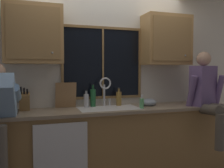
# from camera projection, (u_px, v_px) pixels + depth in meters

# --- Properties ---
(back_wall) EXTENTS (5.81, 0.12, 2.55)m
(back_wall) POSITION_uv_depth(u_px,v_px,m) (102.00, 80.00, 3.50)
(back_wall) COLOR silver
(back_wall) RESTS_ON floor
(window_glass) EXTENTS (1.10, 0.02, 0.95)m
(window_glass) POSITION_uv_depth(u_px,v_px,m) (103.00, 63.00, 3.42)
(window_glass) COLOR black
(window_frame_top) EXTENTS (1.17, 0.02, 0.04)m
(window_frame_top) POSITION_uv_depth(u_px,v_px,m) (103.00, 28.00, 3.39)
(window_frame_top) COLOR olive
(window_frame_bottom) EXTENTS (1.17, 0.02, 0.04)m
(window_frame_bottom) POSITION_uv_depth(u_px,v_px,m) (103.00, 97.00, 3.44)
(window_frame_bottom) COLOR olive
(window_frame_left) EXTENTS (0.03, 0.02, 0.95)m
(window_frame_left) POSITION_uv_depth(u_px,v_px,m) (62.00, 62.00, 3.24)
(window_frame_left) COLOR olive
(window_frame_right) EXTENTS (0.03, 0.02, 0.95)m
(window_frame_right) POSITION_uv_depth(u_px,v_px,m) (140.00, 63.00, 3.59)
(window_frame_right) COLOR olive
(window_mullion_center) EXTENTS (0.02, 0.02, 0.95)m
(window_mullion_center) POSITION_uv_depth(u_px,v_px,m) (103.00, 63.00, 3.41)
(window_mullion_center) COLOR olive
(lower_cabinet_run) EXTENTS (3.41, 0.58, 0.88)m
(lower_cabinet_run) POSITION_uv_depth(u_px,v_px,m) (109.00, 144.00, 3.22)
(lower_cabinet_run) COLOR #A07744
(lower_cabinet_run) RESTS_ON floor
(countertop) EXTENTS (3.47, 0.62, 0.04)m
(countertop) POSITION_uv_depth(u_px,v_px,m) (109.00, 110.00, 3.17)
(countertop) COLOR gray
(countertop) RESTS_ON lower_cabinet_run
(dishwasher_front) EXTENTS (0.60, 0.02, 0.74)m
(dishwasher_front) POSITION_uv_depth(u_px,v_px,m) (61.00, 156.00, 2.71)
(dishwasher_front) COLOR white
(upper_cabinet_left) EXTENTS (0.69, 0.36, 0.72)m
(upper_cabinet_left) POSITION_uv_depth(u_px,v_px,m) (34.00, 34.00, 2.97)
(upper_cabinet_left) COLOR #B2844C
(upper_cabinet_right) EXTENTS (0.69, 0.36, 0.72)m
(upper_cabinet_right) POSITION_uv_depth(u_px,v_px,m) (166.00, 40.00, 3.54)
(upper_cabinet_right) COLOR #B2844C
(sink) EXTENTS (0.80, 0.46, 0.21)m
(sink) POSITION_uv_depth(u_px,v_px,m) (109.00, 115.00, 3.19)
(sink) COLOR silver
(sink) RESTS_ON lower_cabinet_run
(faucet) EXTENTS (0.18, 0.09, 0.40)m
(faucet) POSITION_uv_depth(u_px,v_px,m) (105.00, 88.00, 3.34)
(faucet) COLOR silver
(faucet) RESTS_ON countertop
(person_sitting_on_counter) EXTENTS (0.54, 0.66, 1.26)m
(person_sitting_on_counter) POSITION_uv_depth(u_px,v_px,m) (208.00, 93.00, 3.33)
(person_sitting_on_counter) COLOR #595147
(person_sitting_on_counter) RESTS_ON countertop
(knife_block) EXTENTS (0.12, 0.18, 0.32)m
(knife_block) POSITION_uv_depth(u_px,v_px,m) (25.00, 102.00, 2.98)
(knife_block) COLOR olive
(knife_block) RESTS_ON countertop
(cutting_board) EXTENTS (0.27, 0.09, 0.34)m
(cutting_board) POSITION_uv_depth(u_px,v_px,m) (66.00, 95.00, 3.21)
(cutting_board) COLOR #997047
(cutting_board) RESTS_ON countertop
(mixing_bowl) EXTENTS (0.21, 0.21, 0.11)m
(mixing_bowl) POSITION_uv_depth(u_px,v_px,m) (149.00, 102.00, 3.40)
(mixing_bowl) COLOR #8C99A8
(mixing_bowl) RESTS_ON countertop
(soap_dispenser) EXTENTS (0.06, 0.07, 0.18)m
(soap_dispenser) POSITION_uv_depth(u_px,v_px,m) (142.00, 103.00, 3.16)
(soap_dispenser) COLOR #59A566
(soap_dispenser) RESTS_ON countertop
(bottle_green_glass) EXTENTS (0.07, 0.07, 0.23)m
(bottle_green_glass) POSITION_uv_depth(u_px,v_px,m) (86.00, 100.00, 3.25)
(bottle_green_glass) COLOR #B7B7BC
(bottle_green_glass) RESTS_ON countertop
(bottle_tall_clear) EXTENTS (0.07, 0.07, 0.25)m
(bottle_tall_clear) POSITION_uv_depth(u_px,v_px,m) (119.00, 98.00, 3.40)
(bottle_tall_clear) COLOR olive
(bottle_tall_clear) RESTS_ON countertop
(bottle_amber_small) EXTENTS (0.07, 0.07, 0.31)m
(bottle_amber_small) POSITION_uv_depth(u_px,v_px,m) (93.00, 97.00, 3.31)
(bottle_amber_small) COLOR #1E592D
(bottle_amber_small) RESTS_ON countertop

